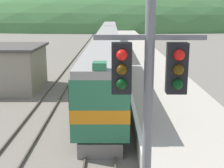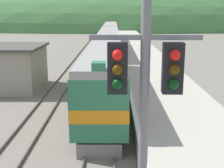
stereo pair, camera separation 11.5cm
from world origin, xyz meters
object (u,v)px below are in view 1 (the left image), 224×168
Objects in this scene: express_train_lead_car at (104,72)px; signal_mast_main at (148,118)px; carriage_second at (108,43)px; carriage_third at (109,32)px.

signal_mast_main is (1.31, -17.70, 2.47)m from express_train_lead_car.
carriage_second is 23.38m from carriage_third.
express_train_lead_car reaches higher than carriage_second.
signal_mast_main reaches higher than express_train_lead_car.
signal_mast_main is at bearing -88.82° from carriage_third.
carriage_second and carriage_third have the same top height.
express_train_lead_car reaches higher than carriage_third.
carriage_third is 63.79m from signal_mast_main.
carriage_third is 3.05× the size of signal_mast_main.
carriage_third is (0.00, 46.03, -0.01)m from express_train_lead_car.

